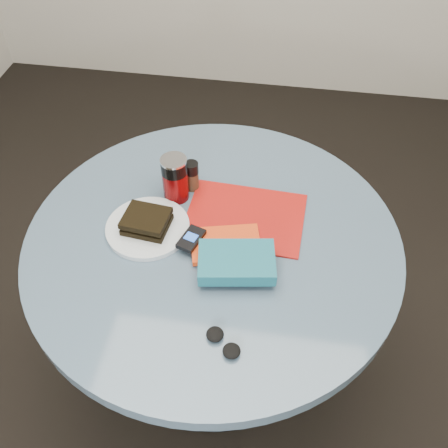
# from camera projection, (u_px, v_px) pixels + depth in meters

# --- Properties ---
(ground) EXTENTS (4.00, 4.00, 0.00)m
(ground) POSITION_uv_depth(u_px,v_px,m) (216.00, 368.00, 1.88)
(ground) COLOR black
(ground) RESTS_ON ground
(table) EXTENTS (1.00, 1.00, 0.75)m
(table) POSITION_uv_depth(u_px,v_px,m) (214.00, 273.00, 1.45)
(table) COLOR black
(table) RESTS_ON ground
(plate) EXTENTS (0.27, 0.27, 0.01)m
(plate) POSITION_uv_depth(u_px,v_px,m) (148.00, 228.00, 1.34)
(plate) COLOR silver
(plate) RESTS_ON table
(sandwich) EXTENTS (0.13, 0.11, 0.04)m
(sandwich) POSITION_uv_depth(u_px,v_px,m) (146.00, 221.00, 1.32)
(sandwich) COLOR black
(sandwich) RESTS_ON plate
(soda_can) EXTENTS (0.09, 0.09, 0.14)m
(soda_can) POSITION_uv_depth(u_px,v_px,m) (175.00, 178.00, 1.38)
(soda_can) COLOR #5E0405
(soda_can) RESTS_ON table
(pepper_grinder) EXTENTS (0.05, 0.05, 0.09)m
(pepper_grinder) POSITION_uv_depth(u_px,v_px,m) (192.00, 176.00, 1.42)
(pepper_grinder) COLOR #3E2A1A
(pepper_grinder) RESTS_ON table
(magazine) EXTENTS (0.33, 0.26, 0.01)m
(magazine) POSITION_uv_depth(u_px,v_px,m) (245.00, 217.00, 1.37)
(magazine) COLOR #9A120E
(magazine) RESTS_ON table
(red_book) EXTENTS (0.20, 0.16, 0.01)m
(red_book) POSITION_uv_depth(u_px,v_px,m) (226.00, 244.00, 1.29)
(red_book) COLOR red
(red_book) RESTS_ON magazine
(novel) EXTENTS (0.20, 0.15, 0.04)m
(novel) POSITION_uv_depth(u_px,v_px,m) (237.00, 262.00, 1.22)
(novel) COLOR #16596A
(novel) RESTS_ON red_book
(mp3_player) EXTENTS (0.07, 0.09, 0.01)m
(mp3_player) POSITION_uv_depth(u_px,v_px,m) (191.00, 239.00, 1.28)
(mp3_player) COLOR black
(mp3_player) RESTS_ON red_book
(headphones) EXTENTS (0.10, 0.09, 0.02)m
(headphones) POSITION_uv_depth(u_px,v_px,m) (223.00, 342.00, 1.10)
(headphones) COLOR black
(headphones) RESTS_ON table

